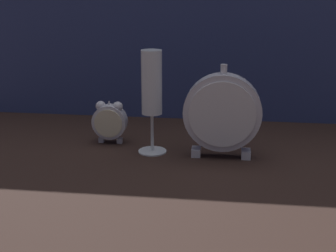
{
  "coord_description": "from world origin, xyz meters",
  "views": [
    {
      "loc": [
        0.13,
        -0.94,
        0.37
      ],
      "look_at": [
        0.0,
        0.08,
        0.05
      ],
      "focal_mm": 50.0,
      "sensor_mm": 36.0,
      "label": 1
    }
  ],
  "objects": [
    {
      "name": "ground_plane",
      "position": [
        0.0,
        0.0,
        0.0
      ],
      "size": [
        4.0,
        4.0,
        0.0
      ],
      "primitive_type": "plane",
      "color": "black"
    },
    {
      "name": "mantel_clock_silver",
      "position": [
        0.12,
        0.03,
        0.1
      ],
      "size": [
        0.17,
        0.04,
        0.21
      ],
      "color": "silver",
      "rests_on": "ground_plane"
    },
    {
      "name": "champagne_flute",
      "position": [
        -0.03,
        0.04,
        0.14
      ],
      "size": [
        0.06,
        0.06,
        0.23
      ],
      "color": "silver",
      "rests_on": "ground_plane"
    },
    {
      "name": "fabric_backdrop_drape",
      "position": [
        0.0,
        0.33,
        0.32
      ],
      "size": [
        1.23,
        0.01,
        0.64
      ],
      "primitive_type": "cube",
      "color": "navy",
      "rests_on": "ground_plane"
    },
    {
      "name": "alarm_clock_twin_bell",
      "position": [
        -0.14,
        0.09,
        0.06
      ],
      "size": [
        0.08,
        0.03,
        0.1
      ],
      "color": "silver",
      "rests_on": "ground_plane"
    }
  ]
}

